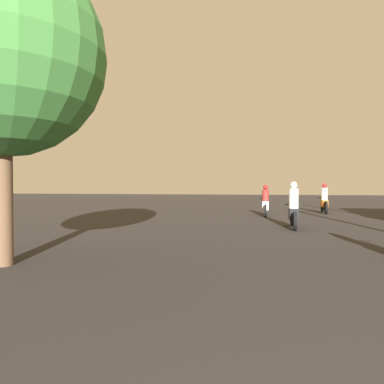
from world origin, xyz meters
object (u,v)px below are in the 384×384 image
Objects in this scene: motorcycle_white at (266,203)px; street_tree at (1,54)px; motorcycle_black at (294,210)px; motorcycle_orange at (324,201)px.

street_tree is (-4.77, -12.51, 3.31)m from motorcycle_white.
motorcycle_black reaches higher than motorcycle_orange.
motorcycle_orange reaches higher than motorcycle_white.
street_tree is at bearing -103.86° from motorcycle_white.
street_tree is at bearing -115.20° from motorcycle_orange.
motorcycle_white is (-0.96, 5.27, -0.04)m from motorcycle_black.
motorcycle_black is at bearing -72.65° from motorcycle_white.
motorcycle_white is 13.79m from street_tree.
motorcycle_orange is (3.09, 2.41, 0.03)m from motorcycle_white.
motorcycle_orange is at bearing 68.64° from motorcycle_black.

